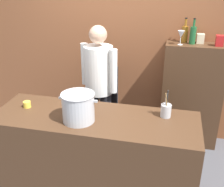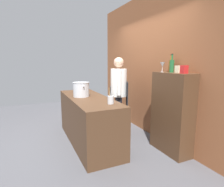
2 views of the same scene
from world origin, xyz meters
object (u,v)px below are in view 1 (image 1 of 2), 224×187
Objects in this scene: stockpot_large at (78,107)px; wine_glass_tall at (181,35)px; utensil_crock at (166,110)px; spice_tin_red at (220,41)px; chef at (99,83)px; butter_jar at (27,104)px; wine_bottle_green at (193,35)px; wine_bottle_amber at (185,34)px; spice_tin_cream at (200,39)px.

stockpot_large is 1.58m from wine_glass_tall.
spice_tin_red is (0.54, 0.99, 0.49)m from utensil_crock.
wine_glass_tall reaches higher than utensil_crock.
stockpot_large is at bearing 115.92° from chef.
butter_jar is 0.25× the size of wine_bottle_green.
wine_glass_tall is at bearing -133.40° from chef.
wine_bottle_amber is at bearing -127.18° from chef.
chef is 1.52m from spice_tin_red.
wine_bottle_amber is (1.57, 1.21, 0.57)m from butter_jar.
stockpot_large is 1.31× the size of utensil_crock.
wine_bottle_amber reaches higher than chef.
wine_glass_tall reaches higher than spice_tin_red.
utensil_crock is at bearing -118.47° from spice_tin_red.
chef is at bearing 91.76° from stockpot_large.
wine_glass_tall is 0.28m from spice_tin_cream.
spice_tin_cream is at bearing 30.10° from wine_glass_tall.
chef reaches higher than butter_jar.
utensil_crock is 1.23m from spice_tin_cream.
chef is 14.28× the size of spice_tin_cream.
butter_jar is 0.26× the size of wine_bottle_amber.
wine_bottle_green is (1.04, 1.29, 0.47)m from stockpot_large.
stockpot_large is at bearing -124.68° from wine_bottle_amber.
utensil_crock is at bearing -102.49° from wine_bottle_green.
butter_jar is (-0.60, -0.69, -0.03)m from chef.
stockpot_large reaches higher than butter_jar.
wine_glass_tall is at bearing 84.82° from utensil_crock.
spice_tin_cream is (0.10, 0.06, -0.06)m from wine_bottle_green.
butter_jar is 0.68× the size of spice_tin_cream.
chef is 1.01m from utensil_crock.
stockpot_large is 1.81m from spice_tin_cream.
wine_bottle_amber is 1.75× the size of wine_glass_tall.
wine_glass_tall is at bearing -107.11° from wine_bottle_amber.
wine_bottle_amber reaches higher than utensil_crock.
utensil_crock is at bearing 4.83° from butter_jar.
spice_tin_red is at bearing 43.05° from stockpot_large.
butter_jar is at bearing -150.55° from spice_tin_red.
utensil_crock is 0.94× the size of wine_bottle_green.
spice_tin_red is at bearing -23.28° from spice_tin_cream.
spice_tin_red is (1.97, 1.11, 0.52)m from butter_jar.
spice_tin_cream is at bearing 156.72° from spice_tin_red.
spice_tin_red reaches higher than butter_jar.
spice_tin_red is at bearing 29.45° from butter_jar.
stockpot_large is at bearing -128.73° from wine_bottle_green.
wine_bottle_green is at bearing 51.27° from stockpot_large.
utensil_crock is (0.83, -0.56, 0.01)m from chef.
wine_bottle_amber is 0.20m from spice_tin_cream.
chef is 5.74× the size of utensil_crock.
wine_bottle_green is 0.12m from wine_bottle_amber.
utensil_crock is 0.96× the size of wine_bottle_amber.
wine_bottle_amber is (0.97, 0.53, 0.54)m from chef.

